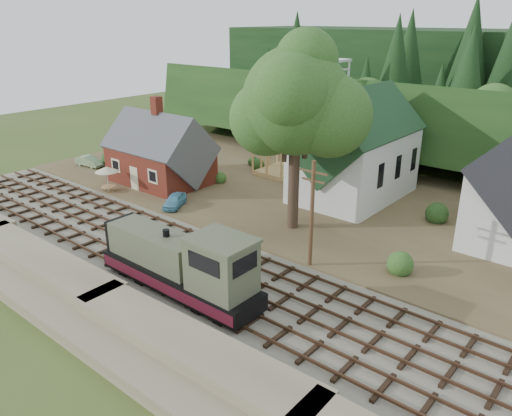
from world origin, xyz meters
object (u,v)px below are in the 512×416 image
Objects in this scene: locomotive at (183,265)px; car_green at (89,161)px; patio_set at (107,170)px; car_blue at (175,201)px.

car_green is at bearing 157.59° from locomotive.
car_blue is at bearing 8.69° from patio_set.
locomotive is at bearing -22.47° from patio_set.
locomotive is 15.57m from car_blue.
patio_set is at bearing 157.53° from locomotive.
car_green reaches higher than car_blue.
locomotive is at bearing -67.75° from car_blue.
car_green is at bearing 143.36° from car_blue.
car_blue is at bearing -105.17° from car_green.
locomotive is 4.74× the size of patio_set.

